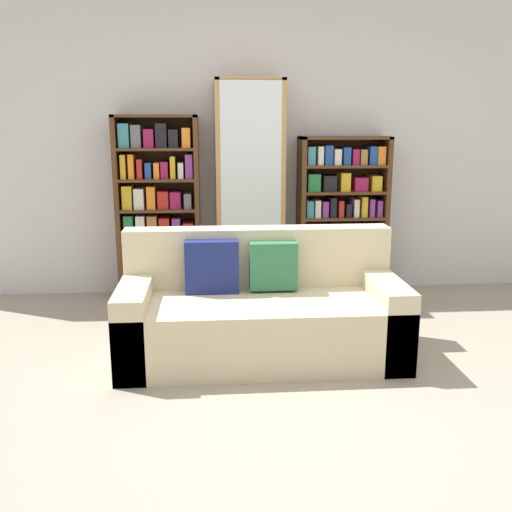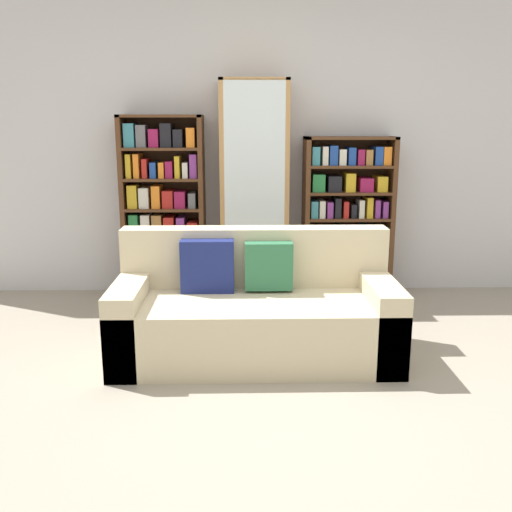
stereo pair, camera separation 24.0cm
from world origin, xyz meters
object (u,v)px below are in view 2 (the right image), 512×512
Objects in this scene: wine_bottle at (331,292)px; display_cabinet at (254,192)px; couch at (255,313)px; bookshelf_right at (347,219)px; bookshelf_left at (163,210)px.

display_cabinet is at bearing 144.23° from wine_bottle.
couch is 1.13m from wine_bottle.
bookshelf_right is 0.74m from wine_bottle.
bookshelf_left is at bearing -179.99° from bookshelf_right.
bookshelf_right is (0.85, 1.38, 0.41)m from couch.
bookshelf_left is 0.82m from display_cabinet.
couch is 1.51m from display_cabinet.
bookshelf_left is at bearing 119.64° from couch.
bookshelf_left is 1.64m from wine_bottle.
couch is 4.77× the size of wine_bottle.
bookshelf_left reaches higher than bookshelf_right.
bookshelf_left is (-0.78, 1.38, 0.50)m from couch.
display_cabinet reaches higher than wine_bottle.
couch is 1.15× the size of bookshelf_left.
bookshelf_right reaches higher than wine_bottle.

